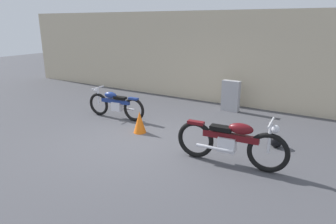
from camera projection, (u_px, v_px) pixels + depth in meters
The scene contains 7 objects.
ground_plane at pixel (140, 141), 7.06m from camera, with size 40.00×40.00×0.00m, color #47474C.
building_wall at pixel (215, 58), 10.18m from camera, with size 18.00×0.30×3.06m, color beige.
stone_marker at pixel (231, 96), 9.35m from camera, with size 0.56×0.20×0.96m, color #9E9EA3.
helmet at pixel (276, 141), 6.70m from camera, with size 0.28×0.28×0.28m, color black.
traffic_cone at pixel (140, 122), 7.54m from camera, with size 0.32×0.32×0.55m, color orange.
motorcycle_maroon at pixel (231, 142), 5.80m from camera, with size 2.22×0.62×1.00m.
motorcycle_blue at pixel (115, 104), 8.67m from camera, with size 1.92×0.54×0.86m.
Camera 1 is at (3.99, -5.24, 2.71)m, focal length 31.99 mm.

